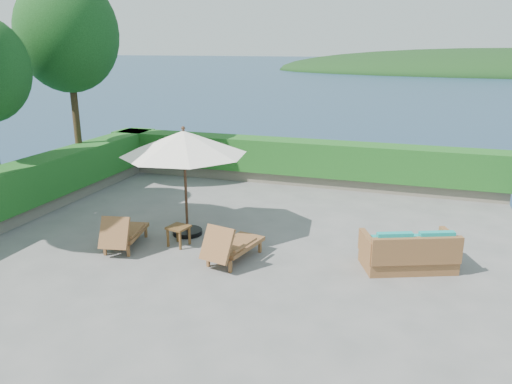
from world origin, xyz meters
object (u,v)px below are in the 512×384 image
(lounge_right, at_px, (231,245))
(patio_umbrella, at_px, (184,144))
(wicker_loveseat, at_px, (409,253))
(lounge_left, at_px, (123,233))
(side_table, at_px, (178,230))

(lounge_right, bearing_deg, patio_umbrella, 156.20)
(wicker_loveseat, bearing_deg, lounge_left, 166.29)
(lounge_left, xyz_separation_m, wicker_loveseat, (5.73, 0.82, -0.02))
(patio_umbrella, distance_m, side_table, 1.85)
(side_table, bearing_deg, lounge_right, -17.27)
(patio_umbrella, xyz_separation_m, lounge_left, (-0.91, -1.16, -1.74))
(lounge_left, distance_m, wicker_loveseat, 5.79)
(lounge_right, height_order, wicker_loveseat, lounge_right)
(side_table, height_order, wicker_loveseat, wicker_loveseat)
(side_table, distance_m, wicker_loveseat, 4.71)
(patio_umbrella, height_order, side_table, patio_umbrella)
(wicker_loveseat, bearing_deg, patio_umbrella, 154.10)
(patio_umbrella, bearing_deg, lounge_left, -128.17)
(patio_umbrella, height_order, wicker_loveseat, patio_umbrella)
(lounge_left, xyz_separation_m, lounge_right, (2.39, 0.07, 0.01))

